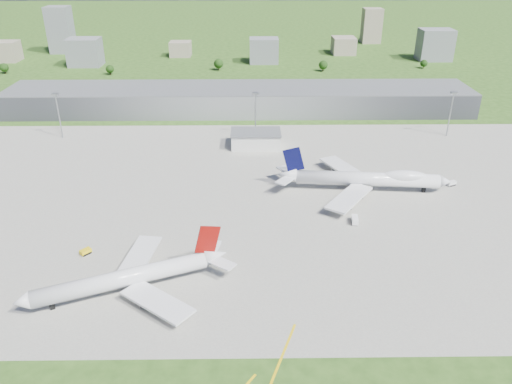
{
  "coord_description": "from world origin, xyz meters",
  "views": [
    {
      "loc": [
        6.92,
        -154.45,
        100.28
      ],
      "look_at": [
        9.21,
        26.72,
        9.0
      ],
      "focal_mm": 35.0,
      "sensor_mm": 36.0,
      "label": 1
    }
  ],
  "objects_px": {
    "airliner_red_twin": "(131,277)",
    "tug_yellow": "(86,252)",
    "van_white_near": "(355,220)",
    "van_white_far": "(451,183)",
    "airliner_blue_quad": "(367,179)"
  },
  "relations": [
    {
      "from": "airliner_red_twin",
      "to": "tug_yellow",
      "type": "xyz_separation_m",
      "value": [
        -20.87,
        20.74,
        -3.89
      ]
    },
    {
      "from": "tug_yellow",
      "to": "van_white_near",
      "type": "relative_size",
      "value": 0.78
    },
    {
      "from": "van_white_near",
      "to": "tug_yellow",
      "type": "bearing_deg",
      "value": 107.49
    },
    {
      "from": "airliner_red_twin",
      "to": "van_white_far",
      "type": "height_order",
      "value": "airliner_red_twin"
    },
    {
      "from": "airliner_red_twin",
      "to": "van_white_far",
      "type": "xyz_separation_m",
      "value": [
        130.35,
        74.81,
        -3.73
      ]
    },
    {
      "from": "van_white_near",
      "to": "airliner_blue_quad",
      "type": "bearing_deg",
      "value": -14.15
    },
    {
      "from": "airliner_blue_quad",
      "to": "tug_yellow",
      "type": "xyz_separation_m",
      "value": [
        -111.13,
        -50.0,
        -4.55
      ]
    },
    {
      "from": "tug_yellow",
      "to": "van_white_far",
      "type": "relative_size",
      "value": 0.92
    },
    {
      "from": "airliner_blue_quad",
      "to": "van_white_near",
      "type": "xyz_separation_m",
      "value": [
        -10.67,
        -29.31,
        -4.17
      ]
    },
    {
      "from": "airliner_blue_quad",
      "to": "van_white_far",
      "type": "xyz_separation_m",
      "value": [
        40.09,
        4.07,
        -4.39
      ]
    },
    {
      "from": "tug_yellow",
      "to": "van_white_far",
      "type": "distance_m",
      "value": 160.6
    },
    {
      "from": "tug_yellow",
      "to": "van_white_far",
      "type": "height_order",
      "value": "van_white_far"
    },
    {
      "from": "airliner_blue_quad",
      "to": "tug_yellow",
      "type": "relative_size",
      "value": 17.67
    },
    {
      "from": "tug_yellow",
      "to": "airliner_red_twin",
      "type": "bearing_deg",
      "value": -91.62
    },
    {
      "from": "airliner_red_twin",
      "to": "van_white_far",
      "type": "bearing_deg",
      "value": -172.31
    }
  ]
}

